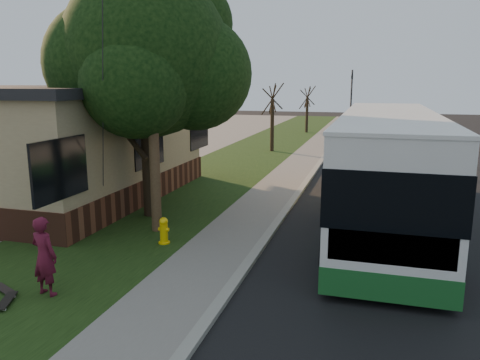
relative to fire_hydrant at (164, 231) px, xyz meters
name	(u,v)px	position (x,y,z in m)	size (l,w,h in m)	color
ground	(256,255)	(2.60, 0.00, -0.43)	(120.00, 120.00, 0.00)	black
road	(400,185)	(6.60, 10.00, -0.43)	(8.00, 80.00, 0.01)	black
curb	(309,178)	(2.60, 10.00, -0.37)	(0.25, 80.00, 0.12)	gray
sidewalk	(288,177)	(1.60, 10.00, -0.39)	(2.00, 80.00, 0.08)	slate
grass_verge	(217,174)	(-1.90, 10.00, -0.40)	(5.00, 80.00, 0.07)	black
building_lot	(43,164)	(-11.90, 10.00, -0.41)	(15.00, 80.00, 0.04)	slate
fire_hydrant	(164,231)	(0.00, 0.00, 0.00)	(0.32, 0.32, 0.74)	yellow
utility_pole	(151,74)	(-0.71, 0.99, 4.20)	(2.86, 3.21, 9.07)	#473321
leafy_tree	(149,58)	(-1.57, 2.65, 4.73)	(6.30, 6.00, 7.80)	black
bare_tree_near	(272,118)	(-0.90, 18.00, 1.72)	(1.38, 1.21, 4.31)	black
bare_tree_far	(307,110)	(-0.40, 30.00, 1.57)	(1.38, 1.21, 4.03)	black
traffic_signal	(351,96)	(3.10, 34.00, 2.73)	(0.18, 0.22, 5.50)	#2D2D30
transit_bus	(387,164)	(5.82, 4.18, 1.43)	(2.98, 12.92, 3.49)	silver
skateboarder	(44,256)	(-0.99, -3.57, 0.48)	(0.61, 0.40, 1.68)	#521024
skateboard_main	(6,301)	(-1.49, -4.16, -0.31)	(0.51, 0.82, 0.08)	black
skateboard_spare	(4,289)	(-1.94, -3.72, -0.31)	(0.78, 0.49, 0.07)	black
dumpster	(125,155)	(-6.79, 9.91, 0.30)	(1.67, 1.38, 1.38)	black
distant_car	(380,131)	(5.77, 24.77, 0.42)	(2.00, 4.98, 1.70)	black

